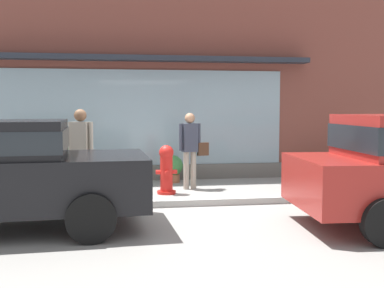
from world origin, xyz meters
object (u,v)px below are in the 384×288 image
Objects in this scene: fire_hydrant at (166,169)px; potted_plant_corner_tall at (173,168)px; potted_plant_window_right at (30,178)px; potted_plant_near_hydrant at (73,164)px; pedestrian_with_handbag at (191,145)px; pedestrian_passerby at (81,147)px; potted_plant_trailing_edge at (341,165)px.

potted_plant_corner_tall is at bearing 78.38° from fire_hydrant.
potted_plant_corner_tall is at bearing 6.28° from potted_plant_window_right.
potted_plant_near_hydrant reaches higher than potted_plant_window_right.
pedestrian_with_handbag is 2.57× the size of potted_plant_corner_tall.
potted_plant_near_hydrant is at bearing 151.22° from pedestrian_with_handbag.
pedestrian_with_handbag is 3.52× the size of potted_plant_window_right.
fire_hydrant is 0.61× the size of pedestrian_with_handbag.
pedestrian_passerby is 6.23m from potted_plant_trailing_edge.
pedestrian_passerby is 3.71× the size of potted_plant_window_right.
pedestrian_with_handbag reaches higher than potted_plant_near_hydrant.
pedestrian_with_handbag is 3.55m from potted_plant_window_right.
pedestrian_with_handbag is at bearing -73.84° from potted_plant_corner_tall.
pedestrian_with_handbag is 2.70m from potted_plant_near_hydrant.
pedestrian_passerby is at bearing -134.68° from potted_plant_corner_tall.
potted_plant_corner_tall is (2.26, 0.20, -0.15)m from potted_plant_near_hydrant.
fire_hydrant is at bearing -151.73° from pedestrian_with_handbag.
fire_hydrant is 1.56× the size of potted_plant_corner_tall.
potted_plant_window_right is (-0.88, -0.15, -0.26)m from potted_plant_near_hydrant.
potted_plant_trailing_edge is (7.18, -0.02, 0.15)m from potted_plant_window_right.
potted_plant_window_right is 0.60× the size of potted_plant_trailing_edge.
potted_plant_corner_tall is (-0.28, 0.97, -0.60)m from pedestrian_with_handbag.
potted_plant_near_hydrant is 6.30m from potted_plant_trailing_edge.
potted_plant_near_hydrant is at bearing 178.46° from potted_plant_trailing_edge.
pedestrian_passerby reaches higher than potted_plant_trailing_edge.
potted_plant_near_hydrant reaches higher than potted_plant_corner_tall.
potted_plant_window_right is at bearing -170.31° from potted_plant_near_hydrant.
potted_plant_trailing_edge is (5.98, 1.61, -0.63)m from pedestrian_passerby.
pedestrian_passerby is 1.87× the size of potted_plant_near_hydrant.
fire_hydrant is 1.08× the size of potted_plant_near_hydrant.
pedestrian_with_handbag is at bearing 46.05° from pedestrian_passerby.
pedestrian_passerby reaches higher than fire_hydrant.
fire_hydrant is at bearing -165.87° from potted_plant_trailing_edge.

